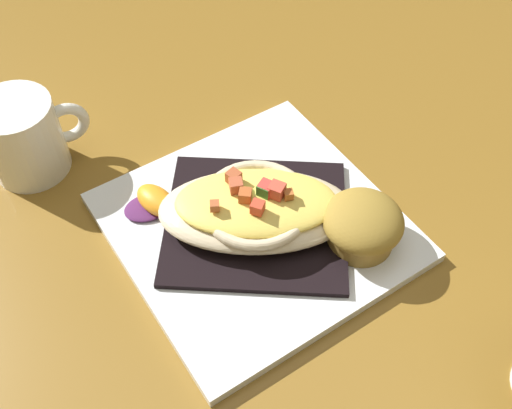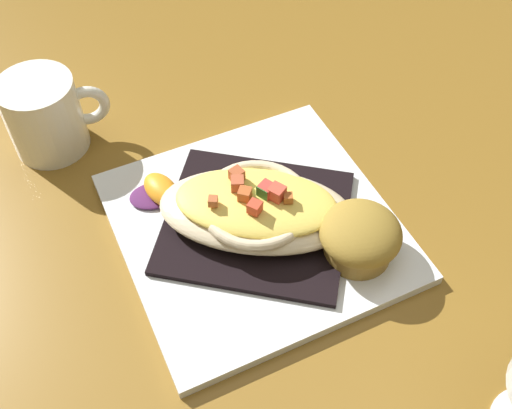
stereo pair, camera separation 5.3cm
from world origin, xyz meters
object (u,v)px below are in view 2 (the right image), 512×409
(muffin, at_px, (360,237))
(coffee_mug, at_px, (46,118))
(orange_garnish, at_px, (159,191))
(square_plate, at_px, (256,227))
(gratin_dish, at_px, (256,207))

(muffin, distance_m, coffee_mug, 0.36)
(muffin, xyz_separation_m, orange_garnish, (0.12, 0.17, -0.02))
(square_plate, height_order, coffee_mug, coffee_mug)
(muffin, relative_size, orange_garnish, 1.34)
(square_plate, distance_m, gratin_dish, 0.03)
(gratin_dish, xyz_separation_m, orange_garnish, (0.06, 0.09, -0.02))
(square_plate, bearing_deg, coffee_mug, 47.89)
(gratin_dish, bearing_deg, square_plate, 165.45)
(coffee_mug, bearing_deg, square_plate, -132.11)
(square_plate, xyz_separation_m, coffee_mug, (0.18, 0.19, 0.03))
(square_plate, height_order, orange_garnish, orange_garnish)
(gratin_dish, distance_m, muffin, 0.10)
(square_plate, height_order, gratin_dish, gratin_dish)
(gratin_dish, xyz_separation_m, coffee_mug, (0.18, 0.19, 0.00))
(orange_garnish, height_order, coffee_mug, coffee_mug)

